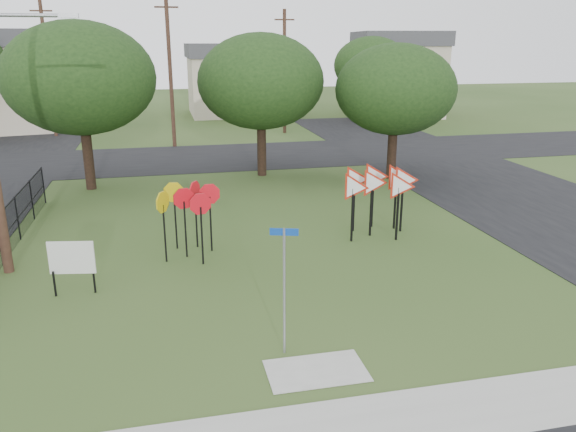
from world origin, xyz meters
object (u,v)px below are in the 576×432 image
(street_name_sign, at_px, (284,283))
(stop_sign_cluster, at_px, (188,204))
(info_board, at_px, (72,259))
(yield_sign_cluster, at_px, (379,184))

(street_name_sign, height_order, stop_sign_cluster, street_name_sign)
(stop_sign_cluster, bearing_deg, street_name_sign, -75.55)
(stop_sign_cluster, relative_size, info_board, 1.49)
(street_name_sign, distance_m, yield_sign_cluster, 8.43)
(yield_sign_cluster, bearing_deg, street_name_sign, -124.64)
(street_name_sign, relative_size, info_board, 1.90)
(stop_sign_cluster, bearing_deg, yield_sign_cluster, 5.69)
(stop_sign_cluster, distance_m, info_board, 3.91)
(stop_sign_cluster, distance_m, yield_sign_cluster, 6.45)
(street_name_sign, relative_size, stop_sign_cluster, 1.27)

